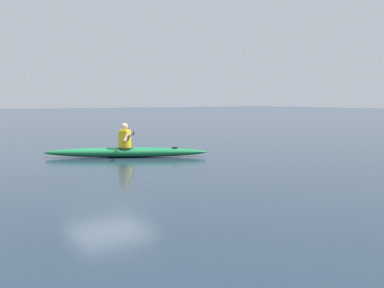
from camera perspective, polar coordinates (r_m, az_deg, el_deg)
ground_plane at (r=14.75m, az=-10.31°, el=-1.59°), size 160.00×160.00×0.00m
kayak at (r=14.57m, az=-8.21°, el=-1.03°), size 4.65×3.18×0.31m
kayaker at (r=14.52m, az=-8.31°, el=0.82°), size 1.29×2.05×0.76m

